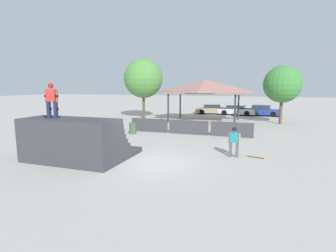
{
  "coord_description": "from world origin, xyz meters",
  "views": [
    {
      "loc": [
        4.77,
        -11.06,
        3.66
      ],
      "look_at": [
        -0.49,
        4.13,
        1.15
      ],
      "focal_mm": 28.0,
      "sensor_mm": 36.0,
      "label": 1
    }
  ],
  "objects_px": {
    "tree_beside_pavilion": "(143,79)",
    "trash_bin": "(133,128)",
    "skateboard_on_deck": "(47,116)",
    "bystander_walking": "(234,139)",
    "parked_car_blue": "(262,111)",
    "skater_on_deck": "(51,98)",
    "tree_far_back": "(283,84)",
    "parked_car_white": "(236,110)",
    "skateboard_on_ground": "(256,156)",
    "parked_car_tan": "(213,109)"
  },
  "relations": [
    {
      "from": "skateboard_on_deck",
      "to": "trash_bin",
      "type": "relative_size",
      "value": 0.99
    },
    {
      "from": "skater_on_deck",
      "to": "tree_beside_pavilion",
      "type": "height_order",
      "value": "tree_beside_pavilion"
    },
    {
      "from": "tree_far_back",
      "to": "parked_car_blue",
      "type": "height_order",
      "value": "tree_far_back"
    },
    {
      "from": "tree_far_back",
      "to": "trash_bin",
      "type": "height_order",
      "value": "tree_far_back"
    },
    {
      "from": "parked_car_white",
      "to": "parked_car_blue",
      "type": "bearing_deg",
      "value": 11.15
    },
    {
      "from": "bystander_walking",
      "to": "tree_beside_pavilion",
      "type": "relative_size",
      "value": 0.24
    },
    {
      "from": "parked_car_white",
      "to": "tree_beside_pavilion",
      "type": "bearing_deg",
      "value": -137.91
    },
    {
      "from": "bystander_walking",
      "to": "trash_bin",
      "type": "xyz_separation_m",
      "value": [
        -7.85,
        4.16,
        -0.49
      ]
    },
    {
      "from": "skateboard_on_deck",
      "to": "parked_car_blue",
      "type": "xyz_separation_m",
      "value": [
        10.2,
        23.56,
        -1.56
      ]
    },
    {
      "from": "skater_on_deck",
      "to": "bystander_walking",
      "type": "bearing_deg",
      "value": 11.88
    },
    {
      "from": "skateboard_on_ground",
      "to": "parked_car_white",
      "type": "relative_size",
      "value": 0.18
    },
    {
      "from": "skateboard_on_deck",
      "to": "trash_bin",
      "type": "height_order",
      "value": "skateboard_on_deck"
    },
    {
      "from": "parked_car_white",
      "to": "trash_bin",
      "type": "bearing_deg",
      "value": -106.03
    },
    {
      "from": "skater_on_deck",
      "to": "parked_car_tan",
      "type": "relative_size",
      "value": 0.36
    },
    {
      "from": "bystander_walking",
      "to": "tree_far_back",
      "type": "bearing_deg",
      "value": -103.74
    },
    {
      "from": "skater_on_deck",
      "to": "skateboard_on_deck",
      "type": "xyz_separation_m",
      "value": [
        -0.52,
        0.2,
        -0.9
      ]
    },
    {
      "from": "skater_on_deck",
      "to": "skateboard_on_ground",
      "type": "relative_size",
      "value": 1.97
    },
    {
      "from": "bystander_walking",
      "to": "parked_car_white",
      "type": "height_order",
      "value": "bystander_walking"
    },
    {
      "from": "skateboard_on_deck",
      "to": "bystander_walking",
      "type": "bearing_deg",
      "value": 37.3
    },
    {
      "from": "skateboard_on_ground",
      "to": "tree_beside_pavilion",
      "type": "bearing_deg",
      "value": -32.57
    },
    {
      "from": "skateboard_on_deck",
      "to": "parked_car_white",
      "type": "xyz_separation_m",
      "value": [
        7.22,
        23.3,
        -1.55
      ]
    },
    {
      "from": "tree_beside_pavilion",
      "to": "trash_bin",
      "type": "bearing_deg",
      "value": -70.8
    },
    {
      "from": "trash_bin",
      "to": "bystander_walking",
      "type": "bearing_deg",
      "value": -27.92
    },
    {
      "from": "skateboard_on_deck",
      "to": "skateboard_on_ground",
      "type": "bearing_deg",
      "value": 36.4
    },
    {
      "from": "skater_on_deck",
      "to": "tree_far_back",
      "type": "height_order",
      "value": "tree_far_back"
    },
    {
      "from": "tree_far_back",
      "to": "trash_bin",
      "type": "relative_size",
      "value": 6.48
    },
    {
      "from": "tree_far_back",
      "to": "skateboard_on_deck",
      "type": "bearing_deg",
      "value": -124.99
    },
    {
      "from": "tree_beside_pavilion",
      "to": "skateboard_on_deck",
      "type": "bearing_deg",
      "value": -82.19
    },
    {
      "from": "tree_far_back",
      "to": "parked_car_tan",
      "type": "distance_m",
      "value": 10.56
    },
    {
      "from": "tree_far_back",
      "to": "parked_car_white",
      "type": "height_order",
      "value": "tree_far_back"
    },
    {
      "from": "skateboard_on_deck",
      "to": "parked_car_blue",
      "type": "bearing_deg",
      "value": 82.68
    },
    {
      "from": "skateboard_on_ground",
      "to": "skateboard_on_deck",
      "type": "bearing_deg",
      "value": 34.47
    },
    {
      "from": "skateboard_on_ground",
      "to": "parked_car_white",
      "type": "bearing_deg",
      "value": -68.42
    },
    {
      "from": "trash_bin",
      "to": "parked_car_tan",
      "type": "distance_m",
      "value": 16.35
    },
    {
      "from": "tree_beside_pavilion",
      "to": "parked_car_tan",
      "type": "distance_m",
      "value": 10.35
    },
    {
      "from": "skateboard_on_deck",
      "to": "parked_car_tan",
      "type": "height_order",
      "value": "skateboard_on_deck"
    },
    {
      "from": "skater_on_deck",
      "to": "tree_far_back",
      "type": "xyz_separation_m",
      "value": [
        11.29,
        17.08,
        0.69
      ]
    },
    {
      "from": "tree_beside_pavilion",
      "to": "trash_bin",
      "type": "xyz_separation_m",
      "value": [
        3.09,
        -8.86,
        -3.95
      ]
    },
    {
      "from": "bystander_walking",
      "to": "tree_beside_pavilion",
      "type": "bearing_deg",
      "value": -50.7
    },
    {
      "from": "skater_on_deck",
      "to": "tree_beside_pavilion",
      "type": "bearing_deg",
      "value": 87.71
    },
    {
      "from": "trash_bin",
      "to": "skateboard_on_deck",
      "type": "bearing_deg",
      "value": -96.35
    },
    {
      "from": "skater_on_deck",
      "to": "tree_beside_pavilion",
      "type": "relative_size",
      "value": 0.26
    },
    {
      "from": "skateboard_on_ground",
      "to": "parked_car_blue",
      "type": "xyz_separation_m",
      "value": [
        0.42,
        19.94,
        0.54
      ]
    },
    {
      "from": "tree_beside_pavilion",
      "to": "trash_bin",
      "type": "relative_size",
      "value": 7.65
    },
    {
      "from": "skateboard_on_ground",
      "to": "tree_beside_pavilion",
      "type": "distance_m",
      "value": 18.07
    },
    {
      "from": "parked_car_tan",
      "to": "parked_car_blue",
      "type": "height_order",
      "value": "same"
    },
    {
      "from": "bystander_walking",
      "to": "parked_car_blue",
      "type": "distance_m",
      "value": 20.25
    },
    {
      "from": "parked_car_tan",
      "to": "trash_bin",
      "type": "bearing_deg",
      "value": -110.15
    },
    {
      "from": "skater_on_deck",
      "to": "bystander_walking",
      "type": "height_order",
      "value": "skater_on_deck"
    },
    {
      "from": "skateboard_on_deck",
      "to": "parked_car_white",
      "type": "bearing_deg",
      "value": 88.87
    }
  ]
}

